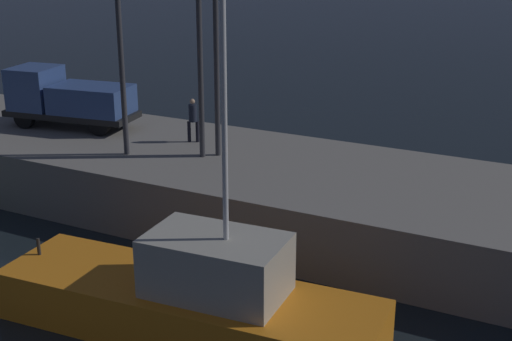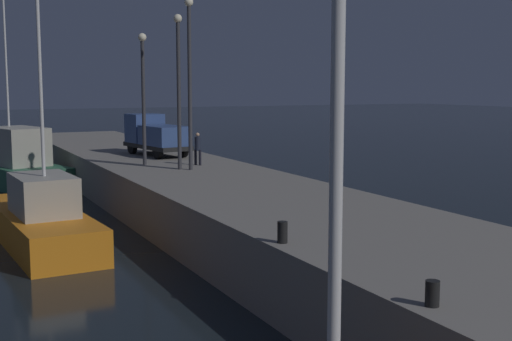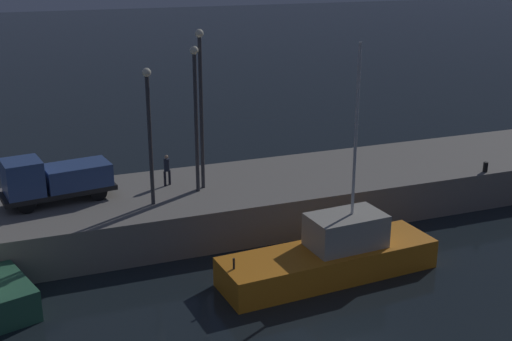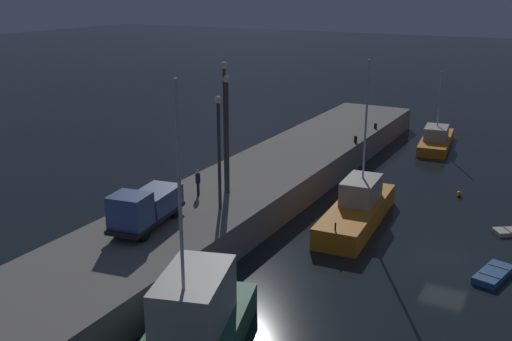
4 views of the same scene
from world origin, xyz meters
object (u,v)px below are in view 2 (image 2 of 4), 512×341
object	(u,v)px
bollard_central	(282,232)
lamp_post_west	(143,87)
lamp_post_central	(190,71)
utility_truck	(155,135)
dockworker	(198,147)
fishing_trawler_red	(41,220)
fishing_boat_white	(12,164)
bollard_west	(432,293)
lamp_post_east	(179,79)

from	to	relation	value
bollard_central	lamp_post_west	bearing A→B (deg)	174.38
lamp_post_central	utility_truck	world-z (taller)	lamp_post_central
lamp_post_central	dockworker	xyz separation A→B (m)	(-1.73, 1.05, -3.93)
fishing_trawler_red	lamp_post_west	bearing A→B (deg)	136.99
lamp_post_central	fishing_boat_white	bearing A→B (deg)	-154.37
bollard_west	bollard_central	world-z (taller)	bollard_central
utility_truck	bollard_central	size ratio (longest dim) A/B	9.90
dockworker	bollard_central	world-z (taller)	dockworker
lamp_post_east	fishing_boat_white	bearing A→B (deg)	-155.13
dockworker	bollard_west	distance (m)	24.12
bollard_west	lamp_post_central	bearing A→B (deg)	171.62
lamp_post_east	utility_truck	bearing A→B (deg)	171.97
utility_truck	fishing_trawler_red	bearing A→B (deg)	-36.50
bollard_central	fishing_trawler_red	bearing A→B (deg)	-159.62
utility_truck	bollard_west	distance (m)	29.92
lamp_post_central	fishing_trawler_red	bearing A→B (deg)	-64.24
fishing_trawler_red	utility_truck	size ratio (longest dim) A/B	1.85
fishing_boat_white	bollard_central	distance (m)	30.86
lamp_post_west	dockworker	xyz separation A→B (m)	(1.36, 2.51, -3.13)
utility_truck	bollard_west	xyz separation A→B (m)	(29.66, -3.83, -0.97)
lamp_post_east	bollard_central	bearing A→B (deg)	-10.04
lamp_post_east	bollard_west	xyz separation A→B (m)	(22.41, -2.81, -4.27)
lamp_post_east	utility_truck	xyz separation A→B (m)	(-7.25, 1.02, -3.29)
dockworker	utility_truck	bearing A→B (deg)	-175.64
fishing_boat_white	dockworker	world-z (taller)	fishing_boat_white
lamp_post_west	lamp_post_east	distance (m)	2.89
lamp_post_east	dockworker	size ratio (longest dim) A/B	4.45
lamp_post_east	utility_truck	size ratio (longest dim) A/B	1.32
fishing_trawler_red	utility_truck	distance (m)	14.48
lamp_post_west	dockworker	world-z (taller)	lamp_post_west
dockworker	bollard_central	size ratio (longest dim) A/B	2.95
lamp_post_central	lamp_post_east	bearing A→B (deg)	-134.20
lamp_post_east	bollard_west	distance (m)	22.98
fishing_boat_white	bollard_central	size ratio (longest dim) A/B	20.62
fishing_trawler_red	bollard_central	bearing A→B (deg)	20.38
lamp_post_west	dockworker	size ratio (longest dim) A/B	4.00
dockworker	bollard_central	bearing A→B (deg)	-13.86
utility_truck	fishing_boat_white	bearing A→B (deg)	-132.26
lamp_post_central	bollard_west	bearing A→B (deg)	-8.38
fishing_boat_white	bollard_central	world-z (taller)	fishing_boat_white
bollard_west	bollard_central	size ratio (longest dim) A/B	0.86
lamp_post_west	bollard_central	size ratio (longest dim) A/B	11.79
fishing_trawler_red	lamp_post_east	world-z (taller)	fishing_trawler_red
lamp_post_east	lamp_post_central	xyz separation A→B (m)	(0.42, 0.43, 0.40)
bollard_west	utility_truck	bearing A→B (deg)	172.64
utility_truck	bollard_central	bearing A→B (deg)	-9.43
lamp_post_west	fishing_trawler_red	bearing A→B (deg)	-43.01
lamp_post_west	utility_truck	world-z (taller)	lamp_post_west
fishing_boat_white	lamp_post_east	distance (m)	16.49
utility_truck	dockworker	world-z (taller)	utility_truck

